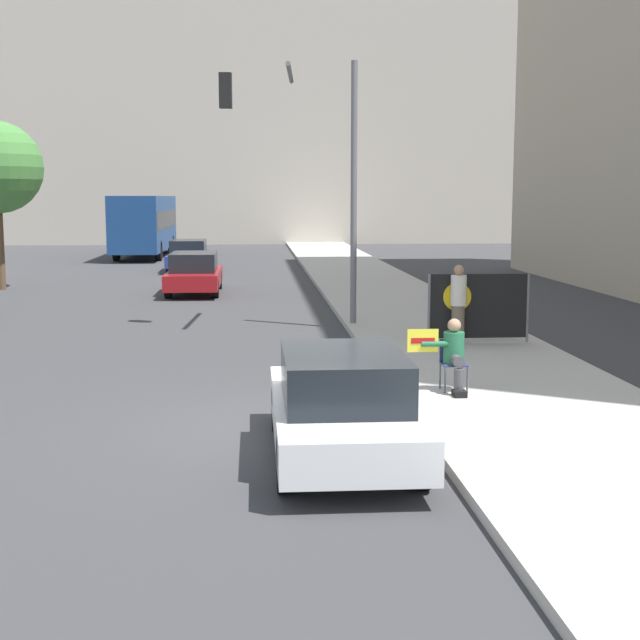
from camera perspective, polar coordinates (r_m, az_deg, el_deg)
name	(u,v)px	position (r m, az deg, el deg)	size (l,w,h in m)	color
ground_plane	(287,430)	(12.83, -2.14, -7.03)	(160.00, 160.00, 0.00)	#38383A
sidewalk_curb	(393,301)	(27.92, 4.70, 1.21)	(4.09, 90.00, 0.15)	#B7B2A8
building_backdrop_far	(230,17)	(70.13, -5.76, 18.71)	(52.00, 12.00, 33.06)	#BCB2A3
seated_protester	(453,353)	(14.65, 8.53, -2.11)	(0.98, 0.77, 1.19)	#474C56
pedestrian_behind	(458,304)	(19.43, 8.84, 1.03)	(0.34, 0.34, 1.71)	#756651
protest_banner	(478,306)	(19.67, 10.08, 0.88)	(2.25, 0.06, 1.50)	slate
traffic_light_pole	(309,149)	(22.32, -0.72, 10.91)	(3.38, 3.15, 6.45)	slate
parked_car_curbside	(342,404)	(11.32, 1.44, -5.43)	(1.73, 4.29, 1.38)	white
car_on_road_nearest	(194,273)	(30.96, -8.05, 3.00)	(1.76, 4.74, 1.42)	maroon
car_on_road_midblock	(189,255)	(40.54, -8.40, 4.12)	(1.76, 4.60, 1.40)	navy
city_bus_on_road	(145,222)	(50.87, -11.14, 6.18)	(2.50, 11.33, 3.36)	navy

